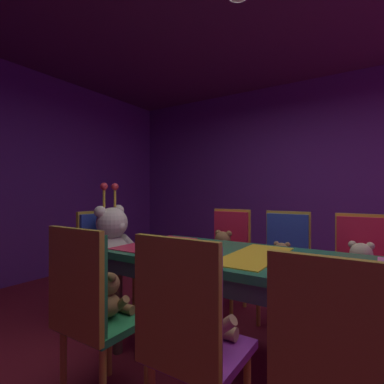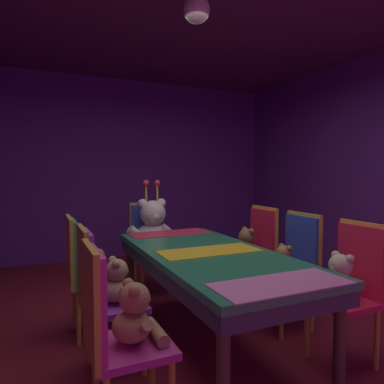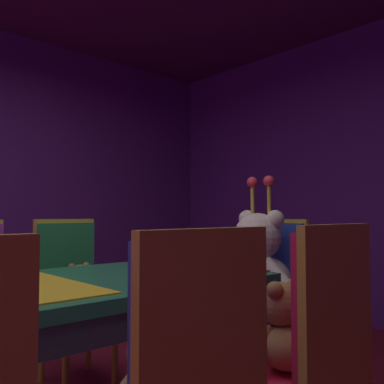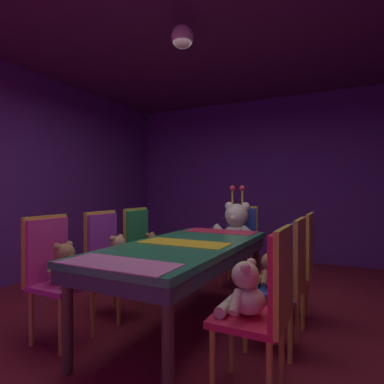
{
  "view_description": "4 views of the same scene",
  "coord_description": "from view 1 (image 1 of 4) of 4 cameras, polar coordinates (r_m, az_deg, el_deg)",
  "views": [
    {
      "loc": [
        -1.86,
        -0.7,
        1.17
      ],
      "look_at": [
        -0.17,
        0.39,
        1.17
      ],
      "focal_mm": 27.19,
      "sensor_mm": 36.0,
      "label": 1
    },
    {
      "loc": [
        -1.2,
        -2.34,
        1.34
      ],
      "look_at": [
        0.06,
        0.46,
        1.17
      ],
      "focal_mm": 32.8,
      "sensor_mm": 36.0,
      "label": 2
    },
    {
      "loc": [
        1.66,
        -0.68,
        1.02
      ],
      "look_at": [
        -0.1,
        0.94,
        1.14
      ],
      "focal_mm": 40.02,
      "sensor_mm": 36.0,
      "label": 3
    },
    {
      "loc": [
        1.27,
        -2.38,
        1.2
      ],
      "look_at": [
        -0.18,
        0.51,
        1.17
      ],
      "focal_mm": 29.72,
      "sensor_mm": 36.0,
      "label": 4
    }
  ],
  "objects": [
    {
      "name": "wall_back",
      "position": [
        4.32,
        -31.67,
        3.09
      ],
      "size": [
        5.2,
        0.12,
        2.8
      ],
      "primitive_type": "cube",
      "color": "#59267F",
      "rests_on": "ground_plane"
    },
    {
      "name": "ground_plane",
      "position": [
        2.31,
        12.28,
        -30.41
      ],
      "size": [
        7.9,
        7.9,
        0.0
      ],
      "primitive_type": "plane",
      "color": "maroon"
    },
    {
      "name": "throne_chair",
      "position": [
        2.97,
        -17.47,
        -11.08
      ],
      "size": [
        0.41,
        0.42,
        0.98
      ],
      "rotation": [
        0.0,
        0.0,
        -1.57
      ],
      "color": "#2D47B2",
      "rests_on": "ground_plane"
    },
    {
      "name": "king_teddy_bear",
      "position": [
        2.83,
        -15.31,
        -9.27
      ],
      "size": [
        0.62,
        0.48,
        0.79
      ],
      "rotation": [
        0.0,
        0.0,
        -1.57
      ],
      "color": "silver",
      "rests_on": "throne_chair"
    },
    {
      "name": "teddy_right_2",
      "position": [
        2.95,
        5.99,
        -11.12
      ],
      "size": [
        0.27,
        0.34,
        0.32
      ],
      "rotation": [
        0.0,
        0.0,
        3.14
      ],
      "color": "olive",
      "rests_on": "chair_right_2"
    },
    {
      "name": "teddy_left_0",
      "position": [
        1.27,
        28.26,
        -26.8
      ],
      "size": [
        0.27,
        0.34,
        0.32
      ],
      "color": "#9E7247",
      "rests_on": "chair_left_0"
    },
    {
      "name": "chair_right_1",
      "position": [
        2.88,
        17.91,
        -11.43
      ],
      "size": [
        0.42,
        0.41,
        0.98
      ],
      "rotation": [
        0.0,
        0.0,
        3.14
      ],
      "color": "#2D47B2",
      "rests_on": "ground_plane"
    },
    {
      "name": "teddy_left_2",
      "position": [
        1.82,
        -15.99,
        -19.23
      ],
      "size": [
        0.21,
        0.27,
        0.26
      ],
      "color": "olive",
      "rests_on": "chair_left_2"
    },
    {
      "name": "teddy_right_0",
      "position": [
        2.64,
        30.25,
        -12.46
      ],
      "size": [
        0.27,
        0.34,
        0.32
      ],
      "rotation": [
        0.0,
        0.0,
        3.14
      ],
      "color": "beige",
      "rests_on": "chair_right_0"
    },
    {
      "name": "teddy_left_1",
      "position": [
        1.47,
        2.24,
        -23.2
      ],
      "size": [
        0.25,
        0.32,
        0.31
      ],
      "color": "tan",
      "rests_on": "chair_left_1"
    },
    {
      "name": "chair_right_0",
      "position": [
        2.79,
        30.38,
        -11.82
      ],
      "size": [
        0.42,
        0.41,
        0.98
      ],
      "rotation": [
        0.0,
        0.0,
        3.14
      ],
      "color": "red",
      "rests_on": "ground_plane"
    },
    {
      "name": "chair_left_2",
      "position": [
        1.72,
        -19.76,
        -19.37
      ],
      "size": [
        0.42,
        0.41,
        0.98
      ],
      "color": "#268C4C",
      "rests_on": "ground_plane"
    },
    {
      "name": "banquet_table",
      "position": [
        2.05,
        12.28,
        -14.55
      ],
      "size": [
        0.9,
        2.02,
        0.75
      ],
      "color": "#26724C",
      "rests_on": "ground_plane"
    },
    {
      "name": "teddy_right_1",
      "position": [
        2.75,
        17.13,
        -12.49
      ],
      "size": [
        0.22,
        0.28,
        0.27
      ],
      "rotation": [
        0.0,
        0.0,
        3.14
      ],
      "color": "#9E7247",
      "rests_on": "chair_right_1"
    },
    {
      "name": "wall_right",
      "position": [
        4.52,
        23.91,
        2.96
      ],
      "size": [
        0.12,
        6.4,
        2.8
      ],
      "primitive_type": "cube",
      "color": "#59267F",
      "rests_on": "ground_plane"
    },
    {
      "name": "chair_left_1",
      "position": [
        1.35,
        -1.21,
        -24.98
      ],
      "size": [
        0.42,
        0.41,
        0.98
      ],
      "color": "purple",
      "rests_on": "ground_plane"
    },
    {
      "name": "chair_left_0",
      "position": [
        1.14,
        27.58,
        -30.14
      ],
      "size": [
        0.42,
        0.41,
        0.98
      ],
      "color": "#CC338C",
      "rests_on": "ground_plane"
    },
    {
      "name": "chair_right_2",
      "position": [
        3.08,
        7.24,
        -10.66
      ],
      "size": [
        0.42,
        0.41,
        0.98
      ],
      "rotation": [
        0.0,
        0.0,
        3.14
      ],
      "color": "red",
      "rests_on": "ground_plane"
    }
  ]
}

